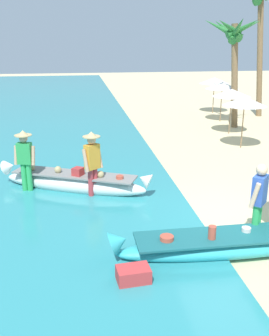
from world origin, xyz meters
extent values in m
plane|color=beige|center=(0.00, 0.00, 0.00)|extent=(80.00, 80.00, 0.00)
ellipsoid|color=#33B2BC|center=(-0.79, -1.09, 0.21)|extent=(4.51, 0.78, 0.43)
cone|color=#33B2BC|center=(-2.99, -1.10, 0.48)|extent=(0.42, 0.46, 0.53)
cube|color=#1C6267|center=(-0.79, -1.09, 0.43)|extent=(3.79, 0.79, 0.04)
cylinder|color=#B74C38|center=(-2.11, -1.12, 0.48)|extent=(0.25, 0.25, 0.10)
cylinder|color=#B74C38|center=(-1.28, -1.19, 0.56)|extent=(0.15, 0.15, 0.27)
cylinder|color=silver|center=(-0.54, -1.01, 0.48)|extent=(0.18, 0.18, 0.10)
ellipsoid|color=white|center=(-3.78, 2.60, 0.26)|extent=(3.89, 2.23, 0.52)
cone|color=white|center=(-2.02, 1.80, 0.57)|extent=(0.53, 0.53, 0.47)
cone|color=white|center=(-5.54, 3.39, 0.57)|extent=(0.53, 0.53, 0.47)
cube|color=gray|center=(-3.78, 2.60, 0.52)|extent=(3.31, 1.99, 0.04)
sphere|color=tan|center=(-4.91, 3.05, 0.62)|extent=(0.19, 0.19, 0.19)
sphere|color=tan|center=(-4.19, 2.76, 0.62)|extent=(0.19, 0.19, 0.19)
cube|color=#B73333|center=(-3.67, 2.46, 0.63)|extent=(0.35, 0.35, 0.22)
sphere|color=tan|center=(-3.10, 2.22, 0.61)|extent=(0.19, 0.19, 0.19)
cylinder|color=#B74C38|center=(-2.62, 2.03, 0.57)|extent=(0.19, 0.19, 0.10)
cylinder|color=#B2383D|center=(-3.24, 2.17, 0.41)|extent=(0.14, 0.14, 0.81)
cylinder|color=#B2383D|center=(-3.35, 2.09, 0.41)|extent=(0.14, 0.14, 0.81)
cube|color=gold|center=(-3.30, 2.13, 1.13)|extent=(0.42, 0.39, 0.63)
cylinder|color=tan|center=(-3.11, 2.26, 1.08)|extent=(0.20, 0.22, 0.57)
cylinder|color=tan|center=(-3.47, 1.97, 1.08)|extent=(0.20, 0.22, 0.57)
sphere|color=tan|center=(-3.30, 2.13, 1.56)|extent=(0.22, 0.22, 0.22)
cylinder|color=tan|center=(-3.30, 2.13, 1.64)|extent=(0.44, 0.44, 0.02)
cone|color=tan|center=(-3.30, 2.13, 1.71)|extent=(0.26, 0.26, 0.12)
cylinder|color=green|center=(-0.23, -0.74, 0.43)|extent=(0.14, 0.14, 0.86)
cylinder|color=green|center=(-0.14, -0.63, 0.43)|extent=(0.14, 0.14, 0.86)
cube|color=#3356B2|center=(-0.18, -0.68, 1.15)|extent=(0.40, 0.41, 0.58)
cylinder|color=beige|center=(-0.35, -0.84, 1.10)|extent=(0.21, 0.20, 0.53)
cylinder|color=beige|center=(-0.04, -0.50, 1.10)|extent=(0.21, 0.20, 0.53)
sphere|color=beige|center=(-0.18, -0.68, 1.56)|extent=(0.22, 0.22, 0.22)
cylinder|color=green|center=(-4.94, 2.70, 0.42)|extent=(0.14, 0.14, 0.84)
cylinder|color=green|center=(-5.07, 2.73, 0.42)|extent=(0.14, 0.14, 0.84)
cube|color=green|center=(-5.01, 2.71, 1.12)|extent=(0.40, 0.30, 0.55)
cylinder|color=tan|center=(-4.79, 2.64, 1.07)|extent=(0.13, 0.21, 0.51)
cylinder|color=tan|center=(-5.23, 2.75, 1.07)|extent=(0.13, 0.21, 0.51)
sphere|color=tan|center=(-5.01, 2.71, 1.52)|extent=(0.22, 0.22, 0.22)
cylinder|color=tan|center=(-5.01, 2.71, 1.60)|extent=(0.44, 0.44, 0.02)
cone|color=tan|center=(-5.01, 2.71, 1.67)|extent=(0.26, 0.26, 0.12)
cylinder|color=#8E6B47|center=(2.44, 6.27, 0.95)|extent=(0.04, 0.04, 1.90)
cone|color=silver|center=(2.44, 6.27, 1.75)|extent=(1.60, 1.60, 0.32)
cylinder|color=#8E6B47|center=(2.84, 8.53, 0.95)|extent=(0.04, 0.04, 1.90)
cone|color=silver|center=(2.84, 8.53, 1.75)|extent=(1.60, 1.60, 0.32)
cylinder|color=#8E6B47|center=(3.38, 11.09, 0.95)|extent=(0.04, 0.04, 1.90)
cone|color=silver|center=(3.38, 11.09, 1.75)|extent=(1.60, 1.60, 0.32)
cylinder|color=#8E6B47|center=(3.79, 13.37, 0.95)|extent=(0.04, 0.04, 1.90)
cone|color=silver|center=(3.79, 13.37, 1.75)|extent=(1.60, 1.60, 0.32)
cylinder|color=brown|center=(5.66, 12.19, 3.13)|extent=(0.80, 0.28, 6.29)
cylinder|color=brown|center=(3.42, 9.76, 2.26)|extent=(0.63, 0.28, 4.54)
cone|color=#287033|center=(3.69, 9.78, 4.34)|extent=(1.66, 0.44, 0.93)
cone|color=#287033|center=(3.50, 10.12, 4.24)|extent=(1.20, 1.47, 1.17)
cone|color=#287033|center=(3.08, 10.27, 4.29)|extent=(0.91, 1.94, 1.09)
cone|color=#287033|center=(2.81, 10.00, 4.29)|extent=(1.72, 1.18, 1.09)
cone|color=#287033|center=(2.90, 9.55, 4.36)|extent=(1.44, 1.07, 0.87)
cone|color=#287033|center=(3.16, 9.23, 4.28)|extent=(0.66, 1.96, 1.13)
cone|color=#287033|center=(3.48, 9.42, 4.33)|extent=(1.18, 1.44, 0.96)
cube|color=#C63838|center=(-2.83, -1.79, 0.17)|extent=(0.58, 0.41, 0.35)
camera|label=1|loc=(-3.65, -7.43, 3.97)|focal=42.48mm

